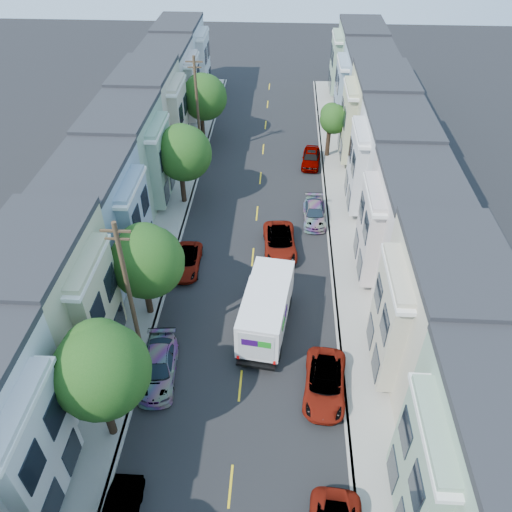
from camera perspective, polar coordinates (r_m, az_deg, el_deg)
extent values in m
plane|color=black|center=(30.40, -1.81, -14.60)|extent=(160.00, 160.00, 0.00)
cube|color=black|center=(41.04, -0.11, 2.53)|extent=(12.00, 70.00, 0.02)
cube|color=gray|center=(41.73, -8.45, 2.85)|extent=(0.30, 70.00, 0.15)
cube|color=gray|center=(41.16, 8.33, 2.29)|extent=(0.30, 70.00, 0.15)
cube|color=gray|center=(42.00, -10.19, 2.90)|extent=(2.60, 70.00, 0.15)
cube|color=gray|center=(41.31, 10.12, 2.22)|extent=(2.60, 70.00, 0.15)
cube|color=gold|center=(41.05, -0.11, 2.52)|extent=(0.12, 70.00, 0.01)
cube|color=beige|center=(43.04, -15.12, 2.93)|extent=(5.00, 70.00, 8.50)
cube|color=beige|center=(42.02, 15.26, 1.92)|extent=(5.00, 70.00, 8.50)
cylinder|color=black|center=(28.20, -16.60, -16.81)|extent=(0.44, 0.44, 3.70)
sphere|color=#2F551C|center=(25.37, -17.40, -12.42)|extent=(4.70, 4.70, 4.70)
cylinder|color=black|center=(34.04, -12.25, -4.62)|extent=(0.44, 0.44, 2.88)
sphere|color=#2F551C|center=(31.95, -12.47, -0.66)|extent=(4.70, 4.70, 4.70)
cylinder|color=black|center=(44.60, -8.36, 7.85)|extent=(0.44, 0.44, 3.21)
sphere|color=#2F551C|center=(42.96, -8.36, 11.55)|extent=(4.70, 4.70, 4.70)
cylinder|color=black|center=(55.42, -6.12, 14.51)|extent=(0.44, 0.44, 3.13)
sphere|color=#2F551C|center=(54.13, -6.03, 17.60)|extent=(4.70, 4.70, 4.70)
cylinder|color=black|center=(52.28, 8.22, 12.70)|extent=(0.44, 0.44, 3.04)
sphere|color=#2F551C|center=(51.25, 8.83, 15.21)|extent=(2.87, 2.87, 2.87)
cylinder|color=#42301E|center=(29.04, -14.21, -4.54)|extent=(0.26, 0.26, 10.00)
cube|color=#42301E|center=(26.17, -15.77, 2.77)|extent=(1.60, 0.12, 0.12)
cylinder|color=#42301E|center=(50.52, -6.68, 16.22)|extent=(0.26, 0.26, 10.00)
cube|color=#42301E|center=(48.92, -7.10, 21.18)|extent=(1.60, 0.12, 0.12)
cube|color=silver|center=(31.09, 1.09, -7.11)|extent=(2.63, 4.72, 2.58)
cube|color=silver|center=(33.63, 1.33, -2.98)|extent=(2.63, 2.19, 2.37)
cube|color=black|center=(32.80, 1.13, -7.58)|extent=(2.42, 6.77, 0.26)
cube|color=#2D0A51|center=(29.28, 0.14, -10.00)|extent=(0.99, 0.04, 0.48)
cube|color=#198C1E|center=(29.27, 1.88, -10.06)|extent=(0.77, 0.04, 0.48)
cylinder|color=black|center=(31.43, -1.24, -10.68)|extent=(0.31, 0.99, 0.99)
cylinder|color=black|center=(31.38, 3.15, -10.86)|extent=(0.31, 0.99, 0.99)
cylinder|color=black|center=(34.43, -0.70, -5.06)|extent=(0.31, 0.99, 0.99)
cylinder|color=black|center=(34.39, 3.25, -5.20)|extent=(0.31, 0.99, 0.99)
imported|color=black|center=(38.94, 2.73, 1.51)|extent=(2.87, 5.51, 1.48)
imported|color=#BCBCBC|center=(30.80, -11.10, -12.40)|extent=(2.48, 5.07, 1.47)
imported|color=#491709|center=(37.67, -7.98, -0.63)|extent=(2.17, 4.51, 1.24)
imported|color=silver|center=(29.86, 7.86, -14.25)|extent=(2.78, 5.25, 1.40)
imported|color=black|center=(42.61, 6.68, 4.86)|extent=(1.87, 4.43, 1.33)
imported|color=black|center=(50.89, 6.31, 11.10)|extent=(2.17, 4.69, 1.47)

